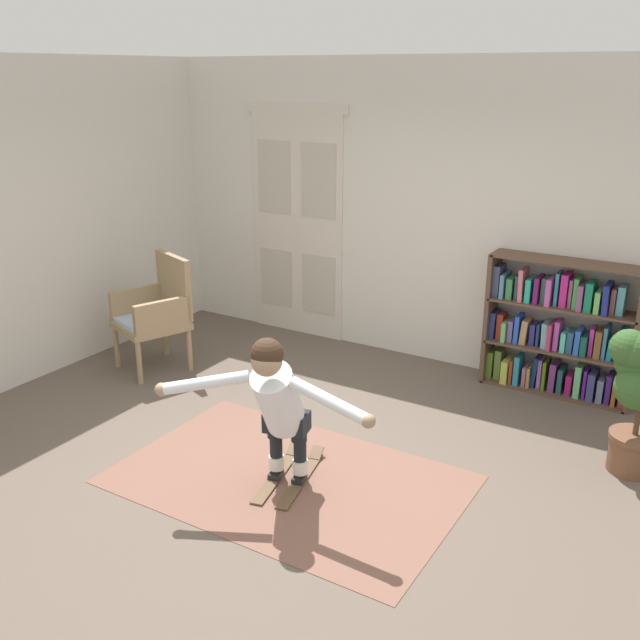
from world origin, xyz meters
name	(u,v)px	position (x,y,z in m)	size (l,w,h in m)	color
ground_plane	(286,471)	(0.00, 0.00, 0.00)	(7.20, 7.20, 0.00)	brown
back_wall	(435,215)	(0.00, 2.60, 1.45)	(6.00, 0.10, 2.90)	silver
side_wall_left	(35,222)	(-3.00, 0.40, 1.45)	(0.10, 6.00, 2.90)	silver
double_door	(297,222)	(-1.54, 2.54, 1.23)	(1.22, 0.05, 2.45)	beige
rug	(288,479)	(0.08, -0.09, 0.00)	(2.42, 1.56, 0.01)	brown
bookshelf	(558,333)	(1.30, 2.39, 0.57)	(1.30, 0.30, 1.23)	brown
wicker_chair	(157,310)	(-2.14, 0.99, 0.58)	(0.77, 0.77, 1.10)	#987F5B
potted_plant	(636,387)	(2.09, 1.30, 0.66)	(0.43, 0.42, 1.08)	brown
skis_pair	(290,475)	(0.07, -0.06, 0.02)	(0.44, 0.82, 0.07)	brown
person_skier	(277,399)	(0.12, -0.26, 0.71)	(1.46, 0.79, 1.12)	white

